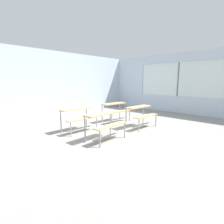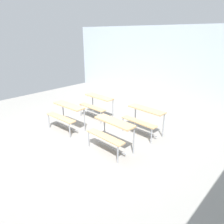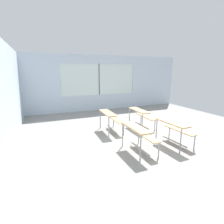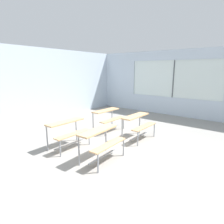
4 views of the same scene
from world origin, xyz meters
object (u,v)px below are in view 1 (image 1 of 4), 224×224
desk_bench_r1c1 (116,108)px  desk_bench_r0c1 (141,112)px  desk_bench_r0c0 (105,120)px  desk_bench_r1c0 (79,114)px

desk_bench_r1c1 → desk_bench_r0c1: bearing=-90.6°
desk_bench_r0c1 → desk_bench_r1c1: 1.25m
desk_bench_r0c0 → desk_bench_r1c1: size_ratio=1.00×
desk_bench_r0c1 → desk_bench_r1c1: (0.07, 1.25, 0.00)m
desk_bench_r0c1 → desk_bench_r1c1: size_ratio=0.99×
desk_bench_r0c0 → desk_bench_r0c1: (1.77, 0.04, 0.00)m
desk_bench_r0c1 → desk_bench_r1c0: 2.13m
desk_bench_r1c0 → desk_bench_r0c1: bearing=-33.1°
desk_bench_r0c0 → desk_bench_r0c1: size_ratio=1.01×
desk_bench_r1c1 → desk_bench_r1c0: bearing=-175.3°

